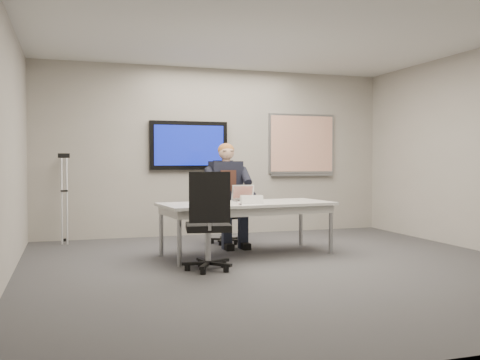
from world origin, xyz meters
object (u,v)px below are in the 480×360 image
object	(u,v)px
seated_person	(229,204)
laptop	(245,197)
conference_table	(247,209)
office_chair_near	(208,240)
office_chair_far	(224,224)

from	to	relation	value
seated_person	laptop	world-z (taller)	seated_person
seated_person	laptop	distance (m)	0.61
conference_table	office_chair_near	world-z (taller)	office_chair_near
office_chair_near	conference_table	bearing A→B (deg)	-121.01
office_chair_far	seated_person	distance (m)	0.41
office_chair_near	seated_person	bearing A→B (deg)	-104.09
office_chair_far	laptop	world-z (taller)	office_chair_far
office_chair_far	office_chair_near	distance (m)	2.06
conference_table	laptop	bearing A→B (deg)	72.85
office_chair_near	laptop	world-z (taller)	office_chair_near
office_chair_far	laptop	size ratio (longest dim) A/B	2.99
conference_table	laptop	world-z (taller)	laptop
conference_table	office_chair_far	world-z (taller)	office_chair_far
conference_table	office_chair_near	size ratio (longest dim) A/B	2.08
office_chair_far	seated_person	xyz separation A→B (m)	(0.01, -0.26, 0.31)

